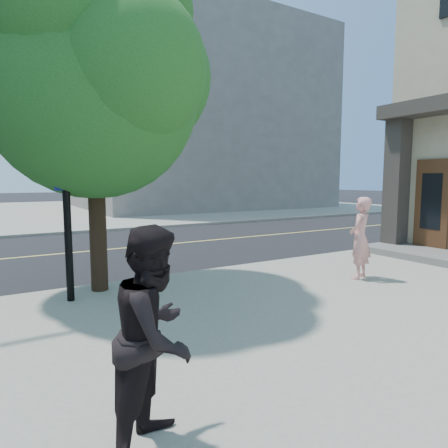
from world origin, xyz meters
TOP-DOWN VIEW (x-y plane):
  - ground at (0.00, 0.00)m, footprint 140.00×140.00m
  - road_ew at (0.00, 4.50)m, footprint 140.00×9.00m
  - sidewalk_ne at (13.50, 21.50)m, footprint 29.00×25.00m
  - filler_ne at (14.00, 22.00)m, footprint 18.00×16.00m
  - man_on_phone at (5.82, -2.45)m, footprint 0.75×0.64m
  - pedestrian at (0.11, -5.24)m, footprint 1.08×1.08m
  - street_tree at (0.90, -0.49)m, footprint 4.84×4.40m

SIDE VIEW (x-z plane):
  - ground at x=0.00m, z-range 0.00..0.00m
  - road_ew at x=0.00m, z-range 0.00..0.01m
  - sidewalk_ne at x=13.50m, z-range 0.00..0.12m
  - man_on_phone at x=5.82m, z-range 0.12..1.87m
  - pedestrian at x=0.11m, z-range 0.12..1.89m
  - street_tree at x=0.90m, z-range 1.05..7.47m
  - filler_ne at x=14.00m, z-range 0.12..14.12m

